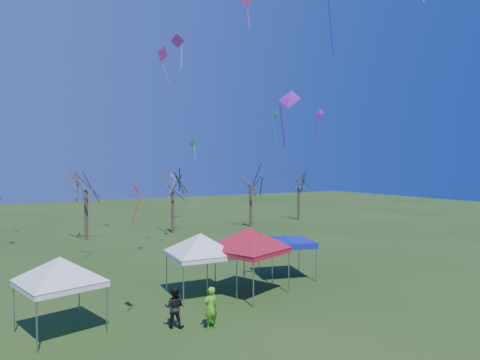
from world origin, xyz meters
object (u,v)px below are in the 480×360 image
object	(u,v)px
tree_4	(251,173)
tree_5	(299,175)
tent_red	(248,232)
tree_2	(86,172)
person_green	(211,308)
person_dark	(174,307)
tree_3	(173,174)
tent_white_west	(60,262)
tent_white_mid	(201,237)
tent_blue	(287,243)

from	to	relation	value
tree_4	tree_5	distance (m)	8.62
tree_4	tent_red	size ratio (longest dim) A/B	1.78
tree_2	person_green	world-z (taller)	tree_2
tent_red	person_dark	xyz separation A→B (m)	(-5.19, -2.47, -2.49)
person_dark	tree_3	bearing A→B (deg)	-77.71
tent_white_west	person_dark	size ratio (longest dim) A/B	2.31
tree_5	tent_white_mid	distance (m)	33.02
tree_2	tent_white_west	world-z (taller)	tree_2
tree_3	tree_4	size ratio (longest dim) A/B	1.00
tree_4	tent_blue	world-z (taller)	tree_4
tent_blue	person_green	size ratio (longest dim) A/B	2.03
tent_white_west	tent_red	distance (m)	9.54
tree_2	tree_5	bearing A→B (deg)	3.70
tree_2	person_green	distance (m)	25.88
tent_white_west	tent_red	world-z (taller)	tent_red
tree_5	tent_blue	xyz separation A→B (m)	(-17.81, -21.81, -3.60)
tree_5	person_dark	xyz separation A→B (m)	(-26.85, -26.07, -4.86)
tree_2	tent_white_west	bearing A→B (deg)	-102.63
tree_2	tent_blue	distance (m)	22.15
tent_blue	person_dark	xyz separation A→B (m)	(-9.03, -4.27, -1.26)
tent_blue	person_green	world-z (taller)	tent_blue
tent_red	tree_2	bearing A→B (deg)	101.43
tree_3	tent_white_mid	world-z (taller)	tree_3
tent_white_west	tent_white_mid	bearing A→B (deg)	13.87
tree_3	tent_red	size ratio (longest dim) A/B	1.78
person_dark	tent_red	bearing A→B (deg)	-121.41
tent_white_mid	tent_blue	distance (m)	6.29
tent_white_mid	person_dark	world-z (taller)	tent_white_mid
tent_blue	tree_2	bearing A→B (deg)	112.35
tree_2	tent_white_west	xyz separation A→B (m)	(-5.07, -22.62, -3.33)
tent_white_mid	person_dark	size ratio (longest dim) A/B	2.49
tree_2	tent_white_west	size ratio (longest dim) A/B	2.02
tree_4	person_green	world-z (taller)	tree_4
tree_2	person_green	size ratio (longest dim) A/B	4.55
tree_5	tent_blue	size ratio (longest dim) A/B	2.04
tent_white_west	tent_white_mid	world-z (taller)	tent_white_mid
tent_white_mid	person_green	size ratio (longest dim) A/B	2.42
tree_4	tent_red	distance (m)	25.45
tree_5	tent_white_west	distance (m)	39.62
tree_3	tree_5	bearing A→B (deg)	6.52
tree_4	tent_blue	distance (m)	22.24
tree_4	person_green	bearing A→B (deg)	-124.59
tree_3	tent_red	xyz separation A→B (m)	(-3.97, -21.58, -2.71)
tree_2	tent_white_mid	distance (m)	21.20
tree_5	person_green	xyz separation A→B (m)	(-25.56, -26.99, -4.83)
person_green	tree_3	bearing A→B (deg)	-116.23
tree_3	person_dark	xyz separation A→B (m)	(-9.16, -24.05, -5.20)
tree_2	tent_blue	size ratio (longest dim) A/B	2.24
tree_5	tent_white_west	bearing A→B (deg)	-142.04
tree_4	tent_white_west	size ratio (longest dim) A/B	1.95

